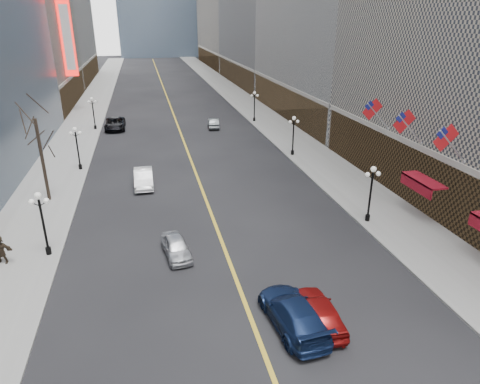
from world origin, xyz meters
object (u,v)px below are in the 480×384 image
car_nb_far (115,124)px  car_sb_mid (318,311)px  streetlamp_west_1 (42,217)px  streetlamp_west_3 (93,110)px  car_nb_mid (144,178)px  streetlamp_east_2 (293,132)px  streetlamp_west_2 (77,144)px  car_nb_near (176,247)px  streetlamp_east_1 (371,188)px  car_sb_far (213,123)px  car_sb_near (293,313)px  streetlamp_east_3 (254,103)px

car_nb_far → car_sb_mid: (12.37, -46.24, -0.06)m
streetlamp_west_1 → car_sb_mid: 18.55m
streetlamp_west_3 → car_nb_mid: bearing=-74.9°
streetlamp_west_3 → streetlamp_east_2: bearing=-37.3°
streetlamp_east_2 → streetlamp_west_2: (-23.60, 0.00, 0.00)m
streetlamp_west_1 → car_nb_near: streetlamp_west_1 is taller
streetlamp_east_1 → car_nb_near: bearing=-173.0°
car_sb_mid → car_sb_far: 44.09m
streetlamp_west_1 → car_sb_near: 17.38m
streetlamp_east_1 → car_sb_mid: size_ratio=1.00×
streetlamp_west_3 → car_sb_mid: (15.17, -46.46, -2.13)m
streetlamp_west_1 → car_nb_mid: size_ratio=0.92×
car_nb_near → car_sb_near: size_ratio=0.71×
car_nb_far → streetlamp_east_3: bearing=0.4°
streetlamp_east_2 → car_nb_near: bearing=-127.3°
streetlamp_east_3 → car_nb_near: size_ratio=1.14×
car_nb_far → car_sb_far: 14.19m
streetlamp_east_2 → streetlamp_west_2: 23.60m
streetlamp_west_3 → car_sb_mid: size_ratio=1.00×
streetlamp_east_3 → streetlamp_west_2: same height
streetlamp_east_1 → car_sb_near: bearing=-133.4°
streetlamp_east_2 → streetlamp_west_3: bearing=142.7°
car_sb_mid → streetlamp_east_3: bearing=-99.7°
streetlamp_east_3 → car_nb_near: streetlamp_east_3 is taller
streetlamp_west_2 → car_sb_mid: size_ratio=1.00×
car_sb_far → streetlamp_west_1: bearing=69.5°
streetlamp_west_1 → car_nb_near: 8.95m
streetlamp_west_2 → car_nb_far: size_ratio=0.75×
streetlamp_east_3 → car_sb_far: streetlamp_east_3 is taller
streetlamp_east_2 → car_nb_near: streetlamp_east_2 is taller
car_nb_near → streetlamp_east_1: bearing=-0.6°
car_sb_near → car_sb_far: 44.06m
streetlamp_west_3 → streetlamp_west_2: bearing=-90.0°
car_sb_far → streetlamp_west_2: bearing=48.9°
streetlamp_east_2 → car_sb_near: bearing=-109.1°
streetlamp_east_1 → car_nb_near: (-15.14, -1.87, -2.22)m
streetlamp_east_2 → car_nb_mid: size_ratio=0.92×
streetlamp_west_1 → streetlamp_west_2: same height
streetlamp_west_1 → streetlamp_east_3: bearing=56.8°
car_sb_near → car_nb_mid: bearing=-77.3°
streetlamp_west_2 → streetlamp_west_3: (0.00, 18.00, 0.00)m
streetlamp_east_3 → streetlamp_west_1: same height
car_nb_far → car_nb_near: bearing=-81.6°
car_nb_far → car_sb_near: bearing=-76.8°
streetlamp_west_1 → streetlamp_east_1: bearing=0.0°
car_sb_near → streetlamp_west_1: bearing=-42.4°
streetlamp_west_2 → car_nb_mid: (6.50, -6.08, -2.09)m
streetlamp_west_3 → car_nb_near: streetlamp_west_3 is taller
streetlamp_east_2 → car_sb_near: (-9.80, -28.36, -2.09)m
streetlamp_east_3 → car_nb_far: bearing=-179.4°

